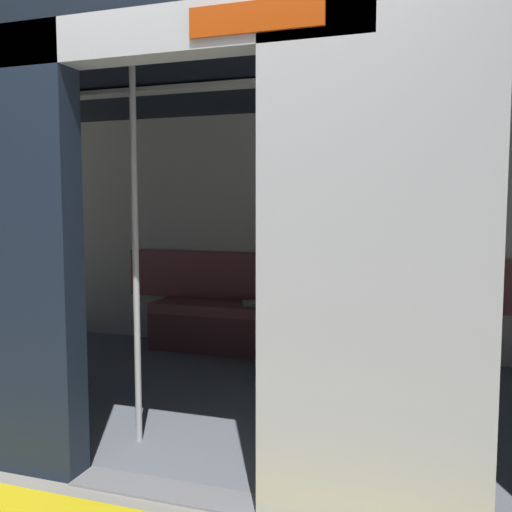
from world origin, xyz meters
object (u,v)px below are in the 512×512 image
object	(u,v)px
person_seated	(293,284)
book	(252,303)
handbag	(348,300)
grab_pole_door	(136,252)
bench_seat	(295,320)
train_car	(245,176)

from	to	relation	value
person_seated	book	size ratio (longest dim) A/B	5.31
person_seated	handbag	bearing A→B (deg)	-165.47
grab_pole_door	bench_seat	bearing A→B (deg)	-101.80
person_seated	grab_pole_door	bearing A→B (deg)	78.09
handbag	book	world-z (taller)	handbag
handbag	grab_pole_door	size ratio (longest dim) A/B	0.12
handbag	train_car	bearing A→B (deg)	67.14
grab_pole_door	person_seated	bearing A→B (deg)	-101.91
bench_seat	book	size ratio (longest dim) A/B	12.30
bench_seat	handbag	world-z (taller)	handbag
book	handbag	bearing A→B (deg)	155.39
bench_seat	grab_pole_door	bearing A→B (deg)	78.20
train_car	handbag	xyz separation A→B (m)	(-0.50, -1.19, -1.01)
train_car	book	bearing A→B (deg)	-73.10
train_car	grab_pole_door	xyz separation A→B (m)	(0.35, 0.83, -0.45)
bench_seat	book	bearing A→B (deg)	-8.93
bench_seat	handbag	xyz separation A→B (m)	(-0.45, -0.07, 0.19)
train_car	grab_pole_door	distance (m)	1.01
book	grab_pole_door	distance (m)	2.12
bench_seat	grab_pole_door	size ratio (longest dim) A/B	1.26
train_car	bench_seat	bearing A→B (deg)	-92.93
handbag	book	size ratio (longest dim) A/B	1.18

